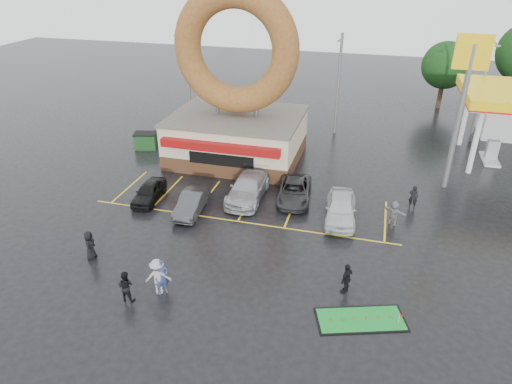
% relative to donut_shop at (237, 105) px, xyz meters
% --- Properties ---
extents(ground, '(120.00, 120.00, 0.00)m').
position_rel_donut_shop_xyz_m(ground, '(3.00, -12.97, -4.46)').
color(ground, black).
rests_on(ground, ground).
extents(donut_shop, '(10.20, 8.70, 13.50)m').
position_rel_donut_shop_xyz_m(donut_shop, '(0.00, 0.00, 0.00)').
color(donut_shop, '#472B19').
rests_on(donut_shop, ground).
extents(shell_sign, '(2.20, 0.36, 10.60)m').
position_rel_donut_shop_xyz_m(shell_sign, '(16.00, -0.97, 2.91)').
color(shell_sign, slate).
rests_on(shell_sign, ground).
extents(streetlight_left, '(0.40, 2.21, 9.00)m').
position_rel_donut_shop_xyz_m(streetlight_left, '(-7.00, 6.95, 0.32)').
color(streetlight_left, slate).
rests_on(streetlight_left, ground).
extents(streetlight_mid, '(0.40, 2.21, 9.00)m').
position_rel_donut_shop_xyz_m(streetlight_mid, '(7.00, 7.95, 0.32)').
color(streetlight_mid, slate).
rests_on(streetlight_mid, ground).
extents(streetlight_right, '(0.40, 2.21, 9.00)m').
position_rel_donut_shop_xyz_m(streetlight_right, '(19.00, 8.95, 0.32)').
color(streetlight_right, slate).
rests_on(streetlight_right, ground).
extents(tree_far_d, '(4.90, 4.90, 7.00)m').
position_rel_donut_shop_xyz_m(tree_far_d, '(17.00, 19.03, 0.07)').
color(tree_far_d, '#332114').
rests_on(tree_far_d, ground).
extents(car_black, '(1.81, 3.82, 1.26)m').
position_rel_donut_shop_xyz_m(car_black, '(-3.65, -8.48, -3.83)').
color(car_black, black).
rests_on(car_black, ground).
extents(car_dgrey, '(1.66, 4.09, 1.32)m').
position_rel_donut_shop_xyz_m(car_dgrey, '(-0.23, -9.20, -3.80)').
color(car_dgrey, '#323235').
rests_on(car_dgrey, ground).
extents(car_silver, '(2.29, 5.48, 1.58)m').
position_rel_donut_shop_xyz_m(car_silver, '(2.77, -6.37, -3.67)').
color(car_silver, '#9B9BA0').
rests_on(car_silver, ground).
extents(car_grey, '(2.71, 4.95, 1.31)m').
position_rel_donut_shop_xyz_m(car_grey, '(5.87, -5.76, -3.81)').
color(car_grey, '#29292B').
rests_on(car_grey, ground).
extents(car_white, '(2.24, 4.79, 1.59)m').
position_rel_donut_shop_xyz_m(car_white, '(9.19, -7.57, -3.67)').
color(car_white, silver).
rests_on(car_white, ground).
extents(person_blue, '(0.84, 0.83, 1.94)m').
position_rel_donut_shop_xyz_m(person_blue, '(1.47, -17.06, -3.49)').
color(person_blue, navy).
rests_on(person_blue, ground).
extents(person_blackjkt, '(0.82, 0.65, 1.65)m').
position_rel_donut_shop_xyz_m(person_blackjkt, '(-0.00, -17.97, -3.64)').
color(person_blackjkt, black).
rests_on(person_blackjkt, ground).
extents(person_hoodie, '(1.44, 1.12, 1.95)m').
position_rel_donut_shop_xyz_m(person_hoodie, '(1.28, -17.07, -3.49)').
color(person_hoodie, gray).
rests_on(person_hoodie, ground).
extents(person_bystander, '(0.77, 0.95, 1.69)m').
position_rel_donut_shop_xyz_m(person_bystander, '(-3.63, -15.42, -3.62)').
color(person_bystander, black).
rests_on(person_bystander, ground).
extents(person_cameraman, '(0.78, 1.06, 1.67)m').
position_rel_donut_shop_xyz_m(person_cameraman, '(10.21, -14.57, -3.63)').
color(person_cameraman, black).
rests_on(person_cameraman, ground).
extents(person_walker_near, '(1.56, 1.16, 1.64)m').
position_rel_donut_shop_xyz_m(person_walker_near, '(12.43, -7.34, -3.65)').
color(person_walker_near, gray).
rests_on(person_walker_near, ground).
extents(person_walker_far, '(0.63, 0.46, 1.61)m').
position_rel_donut_shop_xyz_m(person_walker_far, '(13.64, -4.81, -3.66)').
color(person_walker_far, black).
rests_on(person_walker_far, ground).
extents(dumpster, '(2.05, 1.62, 1.30)m').
position_rel_donut_shop_xyz_m(dumpster, '(-8.24, -0.06, -3.81)').
color(dumpster, '#1B481E').
rests_on(dumpster, ground).
extents(putting_green, '(4.43, 2.98, 0.51)m').
position_rel_donut_shop_xyz_m(putting_green, '(11.09, -16.40, -4.43)').
color(putting_green, black).
rests_on(putting_green, ground).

